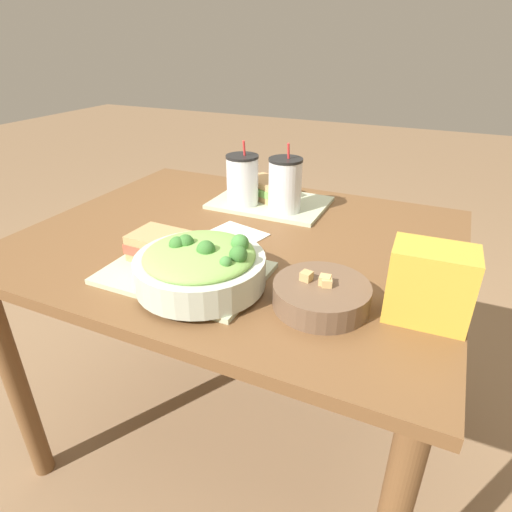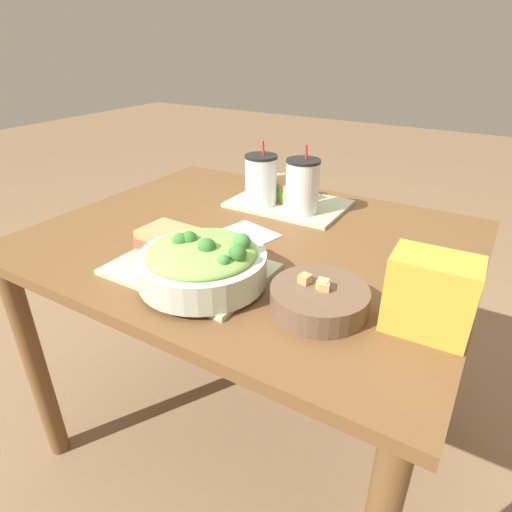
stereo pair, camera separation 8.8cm
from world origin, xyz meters
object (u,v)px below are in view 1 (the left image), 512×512
(drink_cup_dark, at_px, (243,181))
(chip_bag, at_px, (430,284))
(sandwich_near, at_px, (159,246))
(sandwich_far, at_px, (267,188))
(napkin_folded, at_px, (238,234))
(soup_bowl, at_px, (321,294))
(salad_bowl, at_px, (201,265))
(baguette_near, at_px, (210,244))
(drink_cup_red, at_px, (285,187))
(baguette_far, at_px, (272,183))

(drink_cup_dark, relative_size, chip_bag, 1.29)
(sandwich_near, xyz_separation_m, sandwich_far, (0.06, 0.50, 0.00))
(sandwich_far, xyz_separation_m, napkin_folded, (0.03, -0.28, -0.04))
(soup_bowl, distance_m, sandwich_far, 0.63)
(soup_bowl, bearing_deg, salad_bowl, -170.72)
(baguette_near, bearing_deg, chip_bag, -111.94)
(salad_bowl, bearing_deg, napkin_folded, 101.31)
(salad_bowl, relative_size, drink_cup_dark, 1.40)
(soup_bowl, relative_size, baguette_near, 1.27)
(soup_bowl, distance_m, sandwich_near, 0.41)
(napkin_folded, bearing_deg, drink_cup_dark, 112.27)
(chip_bag, relative_size, napkin_folded, 0.90)
(drink_cup_red, bearing_deg, soup_bowl, -60.18)
(soup_bowl, relative_size, napkin_folded, 1.14)
(drink_cup_dark, relative_size, napkin_folded, 1.16)
(drink_cup_red, distance_m, chip_bag, 0.60)
(sandwich_far, bearing_deg, chip_bag, -18.28)
(sandwich_near, bearing_deg, baguette_far, 86.60)
(baguette_near, distance_m, chip_bag, 0.51)
(baguette_far, height_order, chip_bag, chip_bag)
(baguette_far, relative_size, drink_cup_red, 0.60)
(baguette_near, relative_size, sandwich_far, 0.93)
(baguette_near, distance_m, sandwich_far, 0.44)
(soup_bowl, height_order, baguette_far, same)
(baguette_near, xyz_separation_m, drink_cup_dark, (-0.09, 0.36, 0.04))
(drink_cup_red, bearing_deg, napkin_folded, -107.57)
(baguette_far, bearing_deg, baguette_near, -175.31)
(drink_cup_red, bearing_deg, sandwich_near, -110.83)
(drink_cup_red, bearing_deg, chip_bag, -41.40)
(drink_cup_dark, height_order, drink_cup_red, drink_cup_red)
(soup_bowl, xyz_separation_m, baguette_far, (-0.36, 0.59, 0.01))
(baguette_far, xyz_separation_m, chip_bag, (0.55, -0.55, 0.03))
(chip_bag, bearing_deg, baguette_far, 133.19)
(sandwich_near, relative_size, drink_cup_dark, 0.67)
(salad_bowl, distance_m, baguette_near, 0.14)
(napkin_folded, bearing_deg, sandwich_far, 96.74)
(napkin_folded, bearing_deg, soup_bowl, -37.71)
(baguette_near, xyz_separation_m, sandwich_far, (-0.04, 0.44, 0.00))
(chip_bag, distance_m, napkin_folded, 0.55)
(sandwich_near, xyz_separation_m, baguette_far, (0.05, 0.57, -0.00))
(drink_cup_red, xyz_separation_m, napkin_folded, (-0.06, -0.20, -0.09))
(soup_bowl, xyz_separation_m, napkin_folded, (-0.31, 0.24, -0.03))
(baguette_far, distance_m, chip_bag, 0.78)
(sandwich_near, relative_size, drink_cup_red, 0.65)
(drink_cup_dark, xyz_separation_m, drink_cup_red, (0.14, 0.00, 0.00))
(salad_bowl, bearing_deg, baguette_far, 99.06)
(salad_bowl, xyz_separation_m, baguette_near, (-0.05, 0.12, -0.02))
(baguette_near, distance_m, napkin_folded, 0.17)
(salad_bowl, xyz_separation_m, sandwich_far, (-0.09, 0.56, -0.01))
(soup_bowl, height_order, drink_cup_red, drink_cup_red)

